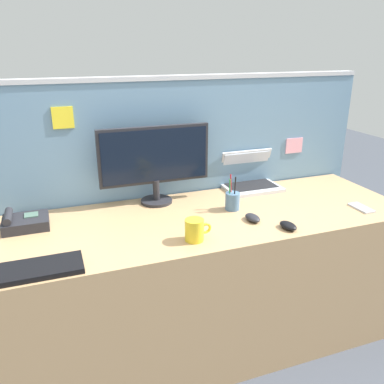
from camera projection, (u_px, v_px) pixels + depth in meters
The scene contains 12 objects.
ground_plane at pixel (195, 340), 2.25m from camera, with size 10.00×10.00×0.00m, color #424751.
desk at pixel (195, 283), 2.12m from camera, with size 2.24×0.72×0.76m, color tan.
cubicle_divider at pixel (172, 199), 2.35m from camera, with size 2.38×0.07×1.42m.
desktop_monitor at pixel (155, 159), 2.10m from camera, with size 0.60×0.17×0.42m.
laptop at pixel (248, 178), 2.41m from camera, with size 0.33×0.27×0.22m.
desk_phone at pixel (24, 222), 1.87m from camera, with size 0.21×0.17×0.09m.
keyboard_main at pixel (30, 270), 1.50m from camera, with size 0.39×0.16×0.02m, color black.
computer_mouse_right_hand at pixel (253, 218), 1.95m from camera, with size 0.06×0.10×0.03m, color #232328.
computer_mouse_left_hand at pixel (288, 226), 1.86m from camera, with size 0.06×0.10×0.03m, color black.
pen_cup at pixel (232, 201), 2.07m from camera, with size 0.07×0.07×0.19m.
cell_phone_silver_slab at pixel (361, 208), 2.09m from camera, with size 0.06×0.14×0.01m, color #B7BAC1.
coffee_mug at pixel (195, 230), 1.74m from camera, with size 0.12×0.08×0.10m.
Camera 1 is at (-0.64, -1.70, 1.57)m, focal length 37.11 mm.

